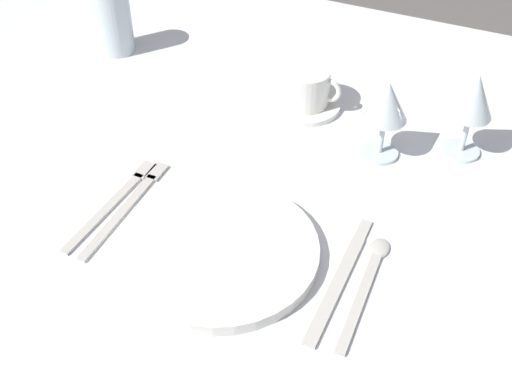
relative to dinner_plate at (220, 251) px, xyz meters
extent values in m
cube|color=white|center=(-0.02, 0.26, -0.03)|extent=(1.80, 1.10, 0.04)
cube|color=white|center=(-0.02, 0.81, -0.14)|extent=(1.80, 0.01, 0.18)
cylinder|color=brown|center=(-0.82, 0.71, -0.40)|extent=(0.07, 0.07, 0.70)
cylinder|color=white|center=(0.00, 0.00, 0.00)|extent=(0.27, 0.27, 0.02)
cube|color=beige|center=(-0.17, 0.01, -0.01)|extent=(0.02, 0.20, 0.00)
cube|color=beige|center=(-0.17, 0.12, -0.01)|extent=(0.02, 0.04, 0.00)
cube|color=beige|center=(-0.20, 0.01, -0.01)|extent=(0.02, 0.19, 0.00)
cube|color=beige|center=(-0.19, 0.11, -0.01)|extent=(0.02, 0.04, 0.00)
cube|color=beige|center=(0.17, 0.01, -0.01)|extent=(0.02, 0.20, 0.00)
cube|color=beige|center=(0.17, 0.12, -0.01)|extent=(0.02, 0.06, 0.00)
cube|color=beige|center=(0.20, 0.00, -0.01)|extent=(0.02, 0.18, 0.00)
ellipsoid|color=beige|center=(0.20, 0.10, -0.01)|extent=(0.03, 0.04, 0.01)
cylinder|color=white|center=(-0.03, 0.39, 0.00)|extent=(0.13, 0.13, 0.01)
cylinder|color=white|center=(-0.03, 0.39, 0.03)|extent=(0.09, 0.09, 0.07)
torus|color=white|center=(0.02, 0.39, 0.04)|extent=(0.05, 0.01, 0.05)
cylinder|color=silver|center=(0.26, 0.37, -0.01)|extent=(0.06, 0.06, 0.01)
cylinder|color=silver|center=(0.26, 0.37, 0.03)|extent=(0.01, 0.01, 0.07)
cone|color=silver|center=(0.26, 0.37, 0.10)|extent=(0.07, 0.07, 0.07)
cylinder|color=silver|center=(0.14, 0.31, -0.01)|extent=(0.06, 0.06, 0.01)
cylinder|color=silver|center=(0.14, 0.31, 0.03)|extent=(0.01, 0.01, 0.07)
cone|color=silver|center=(0.14, 0.31, 0.10)|extent=(0.07, 0.07, 0.07)
cylinder|color=silver|center=(-0.44, 0.42, 0.05)|extent=(0.07, 0.07, 0.13)
cylinder|color=#C68C1E|center=(-0.44, 0.42, 0.02)|extent=(0.06, 0.06, 0.06)
camera|label=1|loc=(0.30, -0.55, 0.66)|focal=46.24mm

